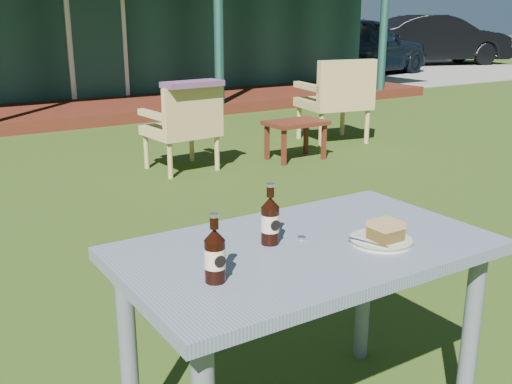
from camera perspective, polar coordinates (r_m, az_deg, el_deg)
ground at (r=3.52m, az=-11.55°, el=-7.75°), size 80.00×80.00×0.00m
gravel_strip at (r=16.42m, az=12.86°, el=11.13°), size 9.00×6.00×0.02m
car_near at (r=15.15m, az=9.67°, el=13.58°), size 4.49×2.54×1.44m
car_far at (r=19.05m, az=16.75°, el=13.69°), size 4.63×2.77×1.44m
cafe_table at (r=1.98m, az=4.73°, el=-7.70°), size 1.20×0.70×0.72m
plate at (r=1.98m, az=11.81°, el=-4.52°), size 0.20×0.20×0.01m
cake_slice at (r=1.96m, az=12.26°, el=-3.58°), size 0.09×0.09×0.06m
fork at (r=1.93m, az=10.63°, el=-4.78°), size 0.06×0.14×0.00m
cola_bottle_near at (r=1.91m, az=1.36°, el=-2.68°), size 0.06×0.06×0.20m
cola_bottle_far at (r=1.64m, az=-3.94°, el=-5.99°), size 0.06×0.06×0.20m
bottle_cap at (r=1.98m, az=4.36°, el=-4.37°), size 0.03×0.03×0.01m
armchair_left at (r=5.66m, az=-6.81°, el=6.50°), size 0.64×0.61×0.81m
armchair_right at (r=6.99m, az=7.77°, el=9.04°), size 0.81×0.78×0.96m
floral_throw at (r=5.47m, az=-6.06°, el=10.21°), size 0.57×0.27×0.05m
side_table at (r=6.12m, az=3.80°, el=6.23°), size 0.60×0.40×0.40m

